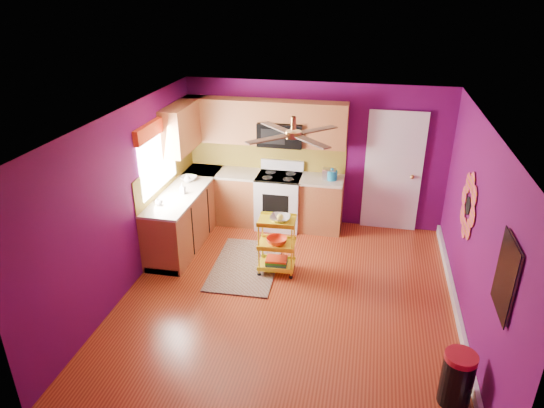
# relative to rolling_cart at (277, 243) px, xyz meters

# --- Properties ---
(ground) EXTENTS (5.00, 5.00, 0.00)m
(ground) POSITION_rel_rolling_cart_xyz_m (0.28, -0.64, -0.50)
(ground) COLOR maroon
(ground) RESTS_ON ground
(room_envelope) EXTENTS (4.54, 5.04, 2.52)m
(room_envelope) POSITION_rel_rolling_cart_xyz_m (0.31, -0.64, 1.14)
(room_envelope) COLOR #580A4D
(room_envelope) RESTS_ON ground
(lower_cabinets) EXTENTS (2.81, 2.31, 0.94)m
(lower_cabinets) POSITION_rel_rolling_cart_xyz_m (-1.06, 1.17, -0.06)
(lower_cabinets) COLOR brown
(lower_cabinets) RESTS_ON ground
(electric_range) EXTENTS (0.76, 0.66, 1.13)m
(electric_range) POSITION_rel_rolling_cart_xyz_m (-0.27, 1.53, -0.01)
(electric_range) COLOR white
(electric_range) RESTS_ON ground
(upper_cabinetry) EXTENTS (2.80, 2.30, 1.26)m
(upper_cabinetry) POSITION_rel_rolling_cart_xyz_m (-0.96, 1.53, 1.30)
(upper_cabinetry) COLOR brown
(upper_cabinetry) RESTS_ON ground
(left_window) EXTENTS (0.08, 1.35, 1.08)m
(left_window) POSITION_rel_rolling_cart_xyz_m (-1.94, 0.41, 1.24)
(left_window) COLOR white
(left_window) RESTS_ON ground
(panel_door) EXTENTS (0.95, 0.11, 2.15)m
(panel_door) POSITION_rel_rolling_cart_xyz_m (1.63, 1.82, 0.53)
(panel_door) COLOR white
(panel_door) RESTS_ON ground
(right_wall_art) EXTENTS (0.04, 2.74, 1.04)m
(right_wall_art) POSITION_rel_rolling_cart_xyz_m (2.51, -0.98, 0.95)
(right_wall_art) COLOR black
(right_wall_art) RESTS_ON ground
(ceiling_fan) EXTENTS (1.01, 1.01, 0.26)m
(ceiling_fan) POSITION_rel_rolling_cart_xyz_m (0.28, -0.44, 1.79)
(ceiling_fan) COLOR #BF8C3F
(ceiling_fan) RESTS_ON ground
(shag_rug) EXTENTS (1.01, 1.59, 0.02)m
(shag_rug) POSITION_rel_rolling_cart_xyz_m (-0.50, 0.05, -0.48)
(shag_rug) COLOR black
(shag_rug) RESTS_ON ground
(rolling_cart) EXTENTS (0.55, 0.42, 0.97)m
(rolling_cart) POSITION_rel_rolling_cart_xyz_m (0.00, 0.00, 0.00)
(rolling_cart) COLOR yellow
(rolling_cart) RESTS_ON ground
(trash_can) EXTENTS (0.41, 0.41, 0.62)m
(trash_can) POSITION_rel_rolling_cart_xyz_m (2.27, -2.07, -0.19)
(trash_can) COLOR black
(trash_can) RESTS_ON ground
(teal_kettle) EXTENTS (0.18, 0.18, 0.21)m
(teal_kettle) POSITION_rel_rolling_cart_xyz_m (0.63, 1.54, 0.53)
(teal_kettle) COLOR teal
(teal_kettle) RESTS_ON lower_cabinets
(toaster) EXTENTS (0.22, 0.15, 0.18)m
(toaster) POSITION_rel_rolling_cart_xyz_m (0.58, 1.56, 0.53)
(toaster) COLOR beige
(toaster) RESTS_ON lower_cabinets
(soap_bottle_a) EXTENTS (0.08, 0.08, 0.18)m
(soap_bottle_a) POSITION_rel_rolling_cart_xyz_m (-1.61, 0.47, 0.53)
(soap_bottle_a) COLOR #EA3F72
(soap_bottle_a) RESTS_ON lower_cabinets
(soap_bottle_b) EXTENTS (0.12, 0.12, 0.15)m
(soap_bottle_b) POSITION_rel_rolling_cart_xyz_m (-1.71, 0.93, 0.52)
(soap_bottle_b) COLOR white
(soap_bottle_b) RESTS_ON lower_cabinets
(counter_dish) EXTENTS (0.26, 0.26, 0.06)m
(counter_dish) POSITION_rel_rolling_cart_xyz_m (-1.72, 1.02, 0.48)
(counter_dish) COLOR white
(counter_dish) RESTS_ON lower_cabinets
(counter_cup) EXTENTS (0.11, 0.11, 0.09)m
(counter_cup) POSITION_rel_rolling_cart_xyz_m (-1.79, -0.01, 0.49)
(counter_cup) COLOR white
(counter_cup) RESTS_ON lower_cabinets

